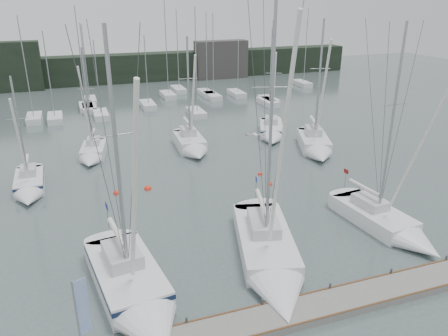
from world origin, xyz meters
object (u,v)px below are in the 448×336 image
(sailboat_mid_b, at_px, (92,154))
(buoy_d, at_px, (269,184))
(sailboat_near_right, at_px, (393,228))
(sailboat_mid_e, at_px, (316,147))
(sailboat_mid_a, at_px, (29,187))
(sailboat_mid_c, at_px, (192,146))
(dock_banner, at_px, (81,312))
(buoy_c, at_px, (117,193))
(sailboat_near_center, at_px, (271,263))
(sailboat_mid_d, at_px, (272,132))
(buoy_a, at_px, (148,189))
(buoy_b, at_px, (260,174))
(sailboat_near_left, at_px, (136,295))

(sailboat_mid_b, height_order, buoy_d, sailboat_mid_b)
(sailboat_near_right, distance_m, sailboat_mid_e, 16.51)
(sailboat_mid_a, bearing_deg, sailboat_mid_c, 17.68)
(sailboat_near_right, xyz_separation_m, sailboat_mid_c, (-8.31, 20.56, 0.11))
(sailboat_mid_e, height_order, dock_banner, sailboat_mid_e)
(sailboat_mid_b, bearing_deg, buoy_c, -71.32)
(sailboat_near_center, height_order, sailboat_near_right, sailboat_near_center)
(buoy_d, bearing_deg, sailboat_mid_d, 64.02)
(sailboat_near_right, xyz_separation_m, sailboat_mid_b, (-18.15, 21.78, -0.01))
(sailboat_mid_b, bearing_deg, buoy_a, -56.11)
(sailboat_mid_c, distance_m, buoy_a, 9.74)
(buoy_b, bearing_deg, sailboat_mid_b, 147.06)
(sailboat_near_center, height_order, buoy_c, sailboat_near_center)
(sailboat_mid_b, relative_size, buoy_a, 18.25)
(sailboat_mid_c, distance_m, dock_banner, 27.95)
(sailboat_near_right, height_order, buoy_b, sailboat_near_right)
(sailboat_mid_b, bearing_deg, buoy_b, -22.50)
(sailboat_near_left, relative_size, buoy_b, 33.85)
(sailboat_mid_a, height_order, dock_banner, sailboat_mid_a)
(sailboat_mid_d, xyz_separation_m, buoy_d, (-5.84, -11.99, -0.59))
(sailboat_near_right, height_order, sailboat_mid_b, sailboat_near_right)
(buoy_a, bearing_deg, buoy_d, -14.21)
(sailboat_mid_c, height_order, sailboat_mid_e, sailboat_mid_e)
(sailboat_mid_c, height_order, buoy_c, sailboat_mid_c)
(buoy_a, distance_m, buoy_d, 10.31)
(buoy_a, bearing_deg, buoy_b, -1.19)
(sailboat_mid_d, distance_m, buoy_c, 20.70)
(sailboat_near_center, xyz_separation_m, sailboat_mid_c, (1.28, 21.69, 0.06))
(dock_banner, bearing_deg, sailboat_mid_a, 77.15)
(sailboat_near_right, distance_m, sailboat_mid_d, 22.43)
(sailboat_mid_b, bearing_deg, sailboat_mid_a, -119.72)
(buoy_b, bearing_deg, sailboat_near_left, -133.17)
(sailboat_mid_b, relative_size, dock_banner, 2.78)
(sailboat_mid_c, relative_size, buoy_b, 27.40)
(sailboat_mid_a, height_order, sailboat_mid_c, sailboat_mid_c)
(sailboat_near_left, height_order, sailboat_near_center, sailboat_near_center)
(sailboat_mid_a, xyz_separation_m, sailboat_mid_e, (27.14, 0.74, 0.11))
(sailboat_near_right, height_order, sailboat_mid_a, sailboat_near_right)
(sailboat_mid_c, bearing_deg, dock_banner, -112.10)
(sailboat_near_right, relative_size, buoy_d, 28.97)
(buoy_d, bearing_deg, sailboat_near_right, -67.47)
(sailboat_mid_a, xyz_separation_m, buoy_b, (19.40, -2.67, -0.53))
(sailboat_near_left, height_order, dock_banner, sailboat_near_left)
(sailboat_near_right, relative_size, sailboat_mid_c, 1.20)
(buoy_a, relative_size, dock_banner, 0.15)
(buoy_c, bearing_deg, sailboat_near_center, -62.58)
(sailboat_mid_e, bearing_deg, dock_banner, -117.86)
(sailboat_mid_b, distance_m, sailboat_mid_e, 22.46)
(sailboat_near_center, bearing_deg, sailboat_mid_c, 101.96)
(sailboat_mid_b, distance_m, buoy_b, 16.69)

